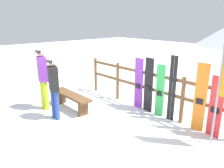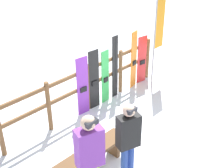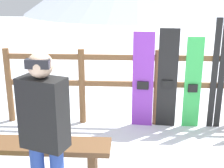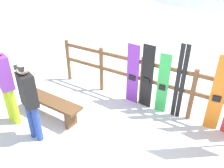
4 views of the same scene
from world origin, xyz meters
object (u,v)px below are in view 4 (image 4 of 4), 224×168
(snowboard_green, at_px, (163,84))
(snowboard_black_stripe, at_px, (147,78))
(bench, at_px, (50,103))
(person_black, at_px, (29,97))
(ski_pair_black, at_px, (180,83))
(snowboard_orange, at_px, (218,95))
(snowboard_purple, at_px, (133,75))
(person_purple, at_px, (4,79))

(snowboard_green, bearing_deg, snowboard_black_stripe, 179.98)
(bench, distance_m, person_black, 0.91)
(ski_pair_black, xyz_separation_m, snowboard_orange, (0.74, -0.00, -0.04))
(snowboard_purple, xyz_separation_m, snowboard_black_stripe, (0.36, 0.00, 0.03))
(person_black, relative_size, snowboard_purple, 1.09)
(bench, bearing_deg, snowboard_purple, 52.16)
(snowboard_black_stripe, xyz_separation_m, snowboard_green, (0.38, -0.00, -0.06))
(bench, distance_m, person_purple, 1.02)
(bench, height_order, person_purple, person_purple)
(bench, distance_m, snowboard_black_stripe, 2.21)
(snowboard_purple, height_order, snowboard_orange, snowboard_orange)
(person_black, xyz_separation_m, person_purple, (-0.80, 0.08, 0.09))
(snowboard_black_stripe, distance_m, ski_pair_black, 0.74)
(bench, relative_size, snowboard_orange, 0.99)
(snowboard_black_stripe, bearing_deg, snowboard_orange, 0.00)
(person_black, bearing_deg, snowboard_black_stripe, 59.39)
(snowboard_black_stripe, height_order, snowboard_green, snowboard_black_stripe)
(snowboard_purple, bearing_deg, person_purple, -129.52)
(snowboard_purple, relative_size, ski_pair_black, 0.88)
(person_purple, relative_size, snowboard_black_stripe, 1.15)
(person_purple, height_order, snowboard_black_stripe, person_purple)
(snowboard_purple, xyz_separation_m, ski_pair_black, (1.10, 0.00, 0.11))
(snowboard_green, xyz_separation_m, snowboard_orange, (1.10, 0.00, 0.10))
(person_black, xyz_separation_m, ski_pair_black, (2.02, 2.16, -0.10))
(person_black, bearing_deg, ski_pair_black, 47.02)
(snowboard_purple, relative_size, snowboard_orange, 0.92)
(ski_pair_black, bearing_deg, person_black, -132.98)
(snowboard_black_stripe, bearing_deg, person_black, -120.61)
(bench, relative_size, ski_pair_black, 0.95)
(snowboard_purple, distance_m, snowboard_green, 0.75)
(bench, xyz_separation_m, snowboard_orange, (3.02, 1.52, 0.44))
(snowboard_orange, bearing_deg, snowboard_purple, -180.00)
(snowboard_green, bearing_deg, ski_pair_black, 0.56)
(ski_pair_black, distance_m, snowboard_orange, 0.74)
(person_black, relative_size, ski_pair_black, 0.95)
(person_black, height_order, ski_pair_black, ski_pair_black)
(person_black, relative_size, snowboard_black_stripe, 1.05)
(person_purple, relative_size, snowboard_green, 1.25)
(bench, bearing_deg, snowboard_black_stripe, 44.55)
(snowboard_purple, distance_m, ski_pair_black, 1.11)
(snowboard_black_stripe, height_order, ski_pair_black, ski_pair_black)
(person_black, bearing_deg, snowboard_green, 52.48)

